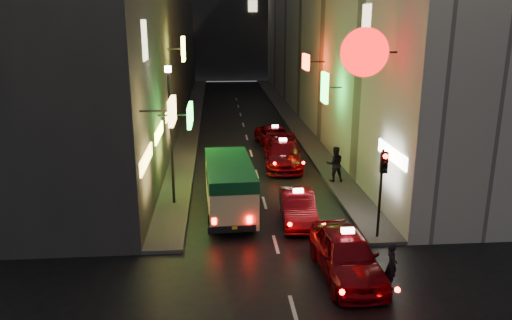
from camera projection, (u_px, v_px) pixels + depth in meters
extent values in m
cube|color=#34322F|center=(142.00, 10.00, 40.49)|extent=(6.00, 52.00, 18.00)
cube|color=#FFC959|center=(172.00, 111.00, 18.53)|extent=(0.18, 1.70, 0.94)
cube|color=#2FEB3B|center=(190.00, 115.00, 24.15)|extent=(0.18, 2.43, 0.96)
cube|color=#FFFA3F|center=(183.00, 49.00, 29.68)|extent=(0.18, 1.20, 1.44)
cube|color=#FFC959|center=(146.00, 159.00, 19.72)|extent=(0.10, 3.35, 0.55)
cube|color=#FFFA3F|center=(159.00, 133.00, 24.25)|extent=(0.10, 3.14, 0.55)
cube|color=#FFC959|center=(168.00, 114.00, 29.12)|extent=(0.10, 3.09, 0.55)
cube|color=#FFE5B2|center=(144.00, 40.00, 20.04)|extent=(0.06, 1.30, 1.60)
cube|color=#ACA89E|center=(336.00, 11.00, 41.72)|extent=(6.00, 52.00, 18.00)
cylinder|color=#F20A0A|center=(365.00, 52.00, 19.55)|extent=(1.92, 0.18, 1.92)
cube|color=#2FEB3B|center=(325.00, 88.00, 28.36)|extent=(0.18, 1.27, 1.71)
cube|color=red|center=(306.00, 62.00, 32.59)|extent=(0.18, 1.82, 0.99)
cube|color=white|center=(392.00, 154.00, 20.39)|extent=(0.10, 3.26, 0.55)
cube|color=#FFE5B2|center=(366.00, 22.00, 23.49)|extent=(0.06, 1.30, 1.60)
cube|color=#333338|center=(229.00, 0.00, 71.25)|extent=(30.00, 10.00, 22.00)
cube|color=#413E3C|center=(192.00, 118.00, 43.22)|extent=(1.50, 52.00, 0.15)
cube|color=#413E3C|center=(290.00, 116.00, 43.87)|extent=(1.50, 52.00, 0.15)
cube|color=beige|center=(230.00, 185.00, 21.68)|extent=(2.16, 5.54, 2.00)
cube|color=#0E4622|center=(229.00, 168.00, 21.47)|extent=(2.18, 5.56, 0.50)
cube|color=black|center=(229.00, 179.00, 21.89)|extent=(2.09, 3.36, 0.45)
cube|color=black|center=(232.00, 229.00, 19.35)|extent=(1.88, 0.27, 0.27)
cube|color=#FF0A05|center=(214.00, 221.00, 19.13)|extent=(0.16, 0.06, 0.25)
cube|color=#FF0A05|center=(249.00, 220.00, 19.24)|extent=(0.16, 0.06, 0.25)
cylinder|color=black|center=(211.00, 194.00, 23.57)|extent=(0.20, 0.69, 0.69)
cylinder|color=black|center=(252.00, 222.00, 20.35)|extent=(0.20, 0.69, 0.69)
imported|color=#67030A|center=(347.00, 251.00, 16.55)|extent=(2.53, 5.75, 1.80)
cube|color=white|center=(348.00, 223.00, 16.28)|extent=(0.43, 0.20, 0.16)
sphere|color=#FF0A05|center=(342.00, 292.00, 14.01)|extent=(0.16, 0.16, 0.16)
sphere|color=#FF0A05|center=(397.00, 290.00, 14.13)|extent=(0.16, 0.16, 0.16)
imported|color=#67030A|center=(298.00, 205.00, 21.13)|extent=(2.20, 4.79, 1.49)
cube|color=white|center=(298.00, 186.00, 20.90)|extent=(0.43, 0.21, 0.16)
sphere|color=#FF0A05|center=(290.00, 224.00, 19.03)|extent=(0.16, 0.16, 0.16)
sphere|color=#FF0A05|center=(324.00, 223.00, 19.13)|extent=(0.16, 0.16, 0.16)
imported|color=#67030A|center=(283.00, 152.00, 29.05)|extent=(2.62, 5.66, 1.76)
cube|color=white|center=(283.00, 135.00, 28.79)|extent=(0.43, 0.21, 0.16)
sphere|color=#FF0A05|center=(275.00, 163.00, 26.58)|extent=(0.16, 0.16, 0.16)
sphere|color=#FF0A05|center=(303.00, 163.00, 26.70)|extent=(0.16, 0.16, 0.16)
imported|color=#67030A|center=(275.00, 135.00, 33.70)|extent=(2.45, 4.91, 1.50)
cube|color=white|center=(275.00, 123.00, 33.47)|extent=(0.44, 0.23, 0.16)
sphere|color=#FF0A05|center=(269.00, 143.00, 31.58)|extent=(0.16, 0.16, 0.16)
sphere|color=#FF0A05|center=(289.00, 142.00, 31.68)|extent=(0.16, 0.16, 0.16)
imported|color=black|center=(392.00, 262.00, 15.85)|extent=(0.37, 0.57, 1.73)
imported|color=black|center=(335.00, 162.00, 25.83)|extent=(0.79, 0.49, 2.10)
cylinder|color=black|center=(380.00, 194.00, 18.99)|extent=(0.10, 0.10, 3.50)
cube|color=black|center=(384.00, 163.00, 18.47)|extent=(0.26, 0.18, 0.80)
sphere|color=#FF0A05|center=(386.00, 156.00, 18.29)|extent=(0.18, 0.18, 0.18)
sphere|color=black|center=(385.00, 163.00, 18.36)|extent=(0.17, 0.17, 0.17)
sphere|color=black|center=(385.00, 170.00, 18.43)|extent=(0.17, 0.17, 0.17)
cylinder|color=black|center=(171.00, 139.00, 22.24)|extent=(0.12, 0.12, 6.00)
cylinder|color=#FFE5BF|center=(168.00, 69.00, 21.40)|extent=(0.28, 0.28, 0.25)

